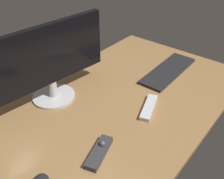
# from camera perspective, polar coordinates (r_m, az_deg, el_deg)

# --- Properties ---
(desk) EXTENTS (1.40, 0.84, 0.02)m
(desk) POSITION_cam_1_polar(r_m,az_deg,el_deg) (1.28, 1.29, -3.09)
(desk) COLOR olive
(desk) RESTS_ON ground
(monitor) EXTENTS (0.60, 0.21, 0.37)m
(monitor) POSITION_cam_1_polar(r_m,az_deg,el_deg) (1.23, -13.69, 6.20)
(monitor) COLOR #B7B7B7
(monitor) RESTS_ON desk
(keyboard) EXTENTS (0.43, 0.15, 0.02)m
(keyboard) POSITION_cam_1_polar(r_m,az_deg,el_deg) (1.54, 12.09, 4.01)
(keyboard) COLOR black
(keyboard) RESTS_ON desk
(media_remote) EXTENTS (0.18, 0.10, 0.04)m
(media_remote) POSITION_cam_1_polar(r_m,az_deg,el_deg) (1.03, -2.77, -13.34)
(media_remote) COLOR #2D2D33
(media_remote) RESTS_ON desk
(tv_remote) EXTENTS (0.19, 0.11, 0.02)m
(tv_remote) POSITION_cam_1_polar(r_m,az_deg,el_deg) (1.24, 8.01, -3.88)
(tv_remote) COLOR #B7B7BC
(tv_remote) RESTS_ON desk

